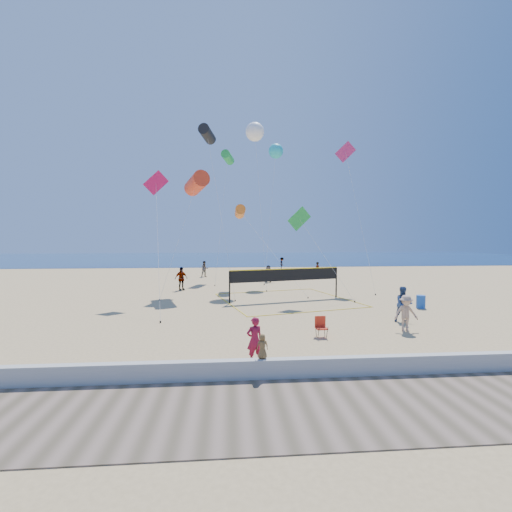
{
  "coord_description": "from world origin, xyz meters",
  "views": [
    {
      "loc": [
        -2.28,
        -13.29,
        4.33
      ],
      "look_at": [
        -1.04,
        2.0,
        3.53
      ],
      "focal_mm": 24.0,
      "sensor_mm": 36.0,
      "label": 1
    }
  ],
  "objects": [
    {
      "name": "boardwalk",
      "position": [
        0.0,
        -5.0,
        0.01
      ],
      "size": [
        32.0,
        3.6,
        0.03
      ],
      "primitive_type": "cube",
      "color": "#776051",
      "rests_on": "ground"
    },
    {
      "name": "far_person_4",
      "position": [
        5.07,
        33.13,
        0.84
      ],
      "size": [
        0.66,
        1.1,
        1.68
      ],
      "primitive_type": "imported",
      "rotation": [
        0.0,
        0.0,
        1.54
      ],
      "color": "gray",
      "rests_on": "ground"
    },
    {
      "name": "kite_2",
      "position": [
        -1.24,
        16.72,
        6.63
      ],
      "size": [
        5.16,
        7.09,
        7.21
      ],
      "rotation": [
        0.0,
        0.0,
        0.01
      ],
      "color": "orange",
      "rests_on": "ground"
    },
    {
      "name": "kite_1",
      "position": [
        -4.08,
        17.37,
        13.41
      ],
      "size": [
        3.04,
        8.68,
        14.07
      ],
      "rotation": [
        0.0,
        0.0,
        -0.23
      ],
      "color": "black",
      "rests_on": "ground"
    },
    {
      "name": "kite_4",
      "position": [
        2.68,
        9.56,
        5.4
      ],
      "size": [
        4.58,
        0.88,
        6.49
      ],
      "rotation": [
        0.0,
        0.0,
        0.38
      ],
      "color": "green",
      "rests_on": "ground"
    },
    {
      "name": "kite_7",
      "position": [
        2.51,
        21.09,
        13.02
      ],
      "size": [
        2.43,
        4.19,
        13.76
      ],
      "rotation": [
        0.0,
        0.0,
        -0.25
      ],
      "color": "#24BBC9",
      "rests_on": "ground"
    },
    {
      "name": "ground",
      "position": [
        0.0,
        0.0,
        0.0
      ],
      "size": [
        120.0,
        120.0,
        0.0
      ],
      "primitive_type": "plane",
      "color": "tan",
      "rests_on": "ground"
    },
    {
      "name": "kite_8",
      "position": [
        -2.3,
        24.91,
        13.19
      ],
      "size": [
        2.0,
        8.53,
        13.83
      ],
      "rotation": [
        0.0,
        0.0,
        -0.26
      ],
      "color": "green",
      "rests_on": "ground"
    },
    {
      "name": "trash_barrel",
      "position": [
        9.59,
        6.77,
        0.4
      ],
      "size": [
        0.62,
        0.62,
        0.8
      ],
      "primitive_type": "cylinder",
      "rotation": [
        0.0,
        0.0,
        0.18
      ],
      "color": "#1A4EAD",
      "rests_on": "ground"
    },
    {
      "name": "ocean",
      "position": [
        0.0,
        62.0,
        0.01
      ],
      "size": [
        140.0,
        50.0,
        0.03
      ],
      "primitive_type": "cube",
      "color": "navy",
      "rests_on": "ground"
    },
    {
      "name": "camp_chair",
      "position": [
        1.76,
        1.24,
        0.5
      ],
      "size": [
        0.5,
        0.62,
        0.99
      ],
      "rotation": [
        0.0,
        0.0,
        0.05
      ],
      "color": "red",
      "rests_on": "ground"
    },
    {
      "name": "far_person_3",
      "position": [
        -4.92,
        25.13,
        0.88
      ],
      "size": [
        1.01,
        0.88,
        1.77
      ],
      "primitive_type": "imported",
      "rotation": [
        0.0,
        0.0,
        0.29
      ],
      "color": "gray",
      "rests_on": "ground"
    },
    {
      "name": "kite_6",
      "position": [
        0.15,
        17.82,
        13.86
      ],
      "size": [
        2.0,
        4.83,
        14.7
      ],
      "rotation": [
        0.0,
        0.0,
        0.23
      ],
      "color": "white",
      "rests_on": "ground"
    },
    {
      "name": "toddler",
      "position": [
        -1.24,
        -2.93,
        0.98
      ],
      "size": [
        0.4,
        0.28,
        0.76
      ],
      "primitive_type": "imported",
      "rotation": [
        0.0,
        0.0,
        3.25
      ],
      "color": "brown",
      "rests_on": "seawall"
    },
    {
      "name": "kite_0",
      "position": [
        -4.76,
        14.38,
        8.66
      ],
      "size": [
        3.49,
        5.38,
        9.51
      ],
      "rotation": [
        0.0,
        0.0,
        0.36
      ],
      "color": "red",
      "rests_on": "ground"
    },
    {
      "name": "far_person_0",
      "position": [
        -6.19,
        15.37,
        0.96
      ],
      "size": [
        1.2,
        1.02,
        1.93
      ],
      "primitive_type": "imported",
      "rotation": [
        0.0,
        0.0,
        0.59
      ],
      "color": "gray",
      "rests_on": "ground"
    },
    {
      "name": "seawall",
      "position": [
        0.0,
        -3.0,
        0.3
      ],
      "size": [
        32.0,
        0.3,
        0.6
      ],
      "primitive_type": "cube",
      "color": "beige",
      "rests_on": "ground"
    },
    {
      "name": "far_person_1",
      "position": [
        1.63,
        19.89,
        0.83
      ],
      "size": [
        1.6,
        0.81,
        1.66
      ],
      "primitive_type": "imported",
      "rotation": [
        0.0,
        0.0,
        -0.22
      ],
      "color": "gray",
      "rests_on": "ground"
    },
    {
      "name": "woman",
      "position": [
        -1.38,
        -1.64,
        0.8
      ],
      "size": [
        0.67,
        0.55,
        1.6
      ],
      "primitive_type": "imported",
      "rotation": [
        0.0,
        0.0,
        3.46
      ],
      "color": "maroon",
      "rests_on": "ground"
    },
    {
      "name": "volleyball_net",
      "position": [
        1.72,
        10.16,
        1.5
      ],
      "size": [
        10.07,
        9.96,
        2.22
      ],
      "rotation": [
        0.0,
        0.0,
        0.25
      ],
      "color": "black",
      "rests_on": "ground"
    },
    {
      "name": "far_person_2",
      "position": [
        7.52,
        23.45,
        0.86
      ],
      "size": [
        0.61,
        0.73,
        1.71
      ],
      "primitive_type": "imported",
      "rotation": [
        0.0,
        0.0,
        1.95
      ],
      "color": "gray",
      "rests_on": "ground"
    },
    {
      "name": "bystander_a",
      "position": [
        6.72,
        3.49,
        0.92
      ],
      "size": [
        0.94,
        0.76,
        1.83
      ],
      "primitive_type": "imported",
      "rotation": [
        0.0,
        0.0,
        -0.07
      ],
      "color": "navy",
      "rests_on": "ground"
    },
    {
      "name": "bystander_b",
      "position": [
        5.94,
        1.8,
        0.84
      ],
      "size": [
        1.13,
        0.7,
        1.69
      ],
      "primitive_type": "imported",
      "rotation": [
        0.0,
        0.0,
        -0.07
      ],
      "color": "tan",
      "rests_on": "ground"
    },
    {
      "name": "kite_5",
      "position": [
        8.2,
        16.57,
        11.4
      ],
      "size": [
        1.89,
        5.37,
        12.95
      ],
      "rotation": [
        0.0,
        0.0,
        0.07
      ],
      "color": "#BB2866",
      "rests_on": "ground"
    },
    {
      "name": "kite_3",
      "position": [
        -7.22,
        10.96,
        7.77
      ],
      "size": [
        2.45,
        7.28,
        9.07
      ],
      "rotation": [
        0.0,
        0.0,
        0.41
      ],
      "color": "#D21552",
      "rests_on": "ground"
    }
  ]
}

